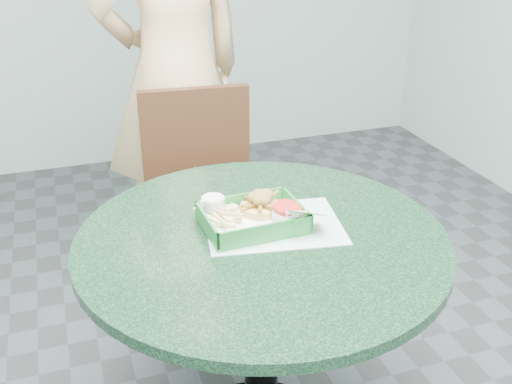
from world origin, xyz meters
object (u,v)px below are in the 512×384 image
object	(u,v)px
cafe_table	(262,294)
sauce_ramekin	(214,208)
crab_sandwich	(261,207)
dining_chair	(204,195)
food_basket	(253,228)
diner_person	(172,17)

from	to	relation	value
cafe_table	sauce_ramekin	xyz separation A→B (m)	(-0.09, 0.13, 0.22)
cafe_table	crab_sandwich	distance (m)	0.24
dining_chair	food_basket	xyz separation A→B (m)	(-0.04, -0.70, 0.23)
dining_chair	food_basket	world-z (taller)	dining_chair
cafe_table	crab_sandwich	bearing A→B (deg)	71.87
dining_chair	sauce_ramekin	size ratio (longest dim) A/B	14.63
sauce_ramekin	cafe_table	bearing A→B (deg)	-53.51
cafe_table	diner_person	xyz separation A→B (m)	(-0.00, 1.04, 0.58)
cafe_table	dining_chair	world-z (taller)	dining_chair
diner_person	crab_sandwich	distance (m)	1.01
dining_chair	food_basket	bearing A→B (deg)	-88.37
dining_chair	sauce_ramekin	xyz separation A→B (m)	(-0.12, -0.62, 0.27)
cafe_table	dining_chair	distance (m)	0.75
diner_person	sauce_ramekin	distance (m)	0.99
diner_person	sauce_ramekin	world-z (taller)	diner_person
crab_sandwich	food_basket	bearing A→B (deg)	-129.47
food_basket	sauce_ramekin	bearing A→B (deg)	135.83
dining_chair	food_basket	distance (m)	0.74
food_basket	dining_chair	bearing A→B (deg)	87.11
diner_person	sauce_ramekin	size ratio (longest dim) A/B	36.36
diner_person	food_basket	xyz separation A→B (m)	(-0.01, -1.00, -0.39)
sauce_ramekin	crab_sandwich	bearing A→B (deg)	-14.23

